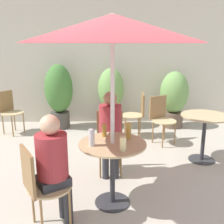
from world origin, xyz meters
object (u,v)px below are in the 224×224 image
(cafe_table_near, at_px, (112,158))
(bistro_chair_0, at_px, (110,136))
(bistro_chair_1, at_px, (39,182))
(potted_plant_0, at_px, (59,93))
(umbrella, at_px, (113,29))
(beer_glass_1, at_px, (92,138))
(beer_glass_3, at_px, (129,131))
(seated_person_1, at_px, (54,161))
(beer_glass_0, at_px, (104,130))
(potted_plant_2, at_px, (174,97))
(bistro_chair_4, at_px, (9,108))
(bistro_chair_2, at_px, (161,115))
(cafe_table_far, at_px, (205,127))
(potted_plant_1, at_px, (111,95))
(bistro_chair_3, at_px, (137,111))
(seated_person_0, at_px, (110,127))
(beer_glass_2, at_px, (123,144))

(cafe_table_near, relative_size, bistro_chair_0, 0.86)
(bistro_chair_0, xyz_separation_m, bistro_chair_1, (-0.69, -1.27, 0.00))
(potted_plant_0, bearing_deg, umbrella, -68.78)
(beer_glass_1, height_order, beer_glass_3, beer_glass_3)
(potted_plant_0, bearing_deg, seated_person_1, -80.61)
(beer_glass_0, distance_m, potted_plant_2, 3.07)
(beer_glass_0, relative_size, beer_glass_1, 0.81)
(cafe_table_near, relative_size, bistro_chair_4, 0.86)
(beer_glass_0, bearing_deg, bistro_chair_0, 83.48)
(bistro_chair_2, height_order, beer_glass_3, beer_glass_3)
(cafe_table_far, relative_size, potted_plant_1, 0.57)
(potted_plant_1, bearing_deg, bistro_chair_2, -46.90)
(cafe_table_near, relative_size, potted_plant_2, 0.61)
(bistro_chair_0, bearing_deg, cafe_table_near, -90.00)
(bistro_chair_3, relative_size, potted_plant_1, 0.67)
(seated_person_1, height_order, beer_glass_3, seated_person_1)
(cafe_table_far, relative_size, bistro_chair_3, 0.85)
(cafe_table_far, relative_size, umbrella, 0.36)
(seated_person_1, relative_size, umbrella, 0.56)
(beer_glass_3, bearing_deg, bistro_chair_3, 80.95)
(beer_glass_0, height_order, potted_plant_2, potted_plant_2)
(cafe_table_far, height_order, seated_person_1, seated_person_1)
(beer_glass_1, xyz_separation_m, beer_glass_3, (0.41, 0.22, 0.00))
(beer_glass_0, xyz_separation_m, potted_plant_1, (0.10, 2.71, -0.10))
(potted_plant_1, relative_size, potted_plant_2, 1.05)
(potted_plant_0, bearing_deg, potted_plant_2, 0.62)
(beer_glass_3, bearing_deg, potted_plant_1, 93.69)
(seated_person_0, height_order, potted_plant_0, potted_plant_0)
(bistro_chair_4, xyz_separation_m, umbrella, (2.09, -2.53, 1.43))
(cafe_table_near, height_order, umbrella, umbrella)
(bistro_chair_2, xyz_separation_m, bistro_chair_3, (-0.40, 0.32, 0.00))
(bistro_chair_3, distance_m, potted_plant_2, 1.09)
(cafe_table_far, height_order, beer_glass_2, beer_glass_2)
(seated_person_1, distance_m, umbrella, 1.43)
(cafe_table_near, bearing_deg, beer_glass_3, 37.42)
(umbrella, bearing_deg, seated_person_0, 91.68)
(bistro_chair_3, distance_m, beer_glass_0, 2.16)
(bistro_chair_2, distance_m, beer_glass_1, 2.34)
(seated_person_0, bearing_deg, cafe_table_far, 15.66)
(bistro_chair_3, bearing_deg, beer_glass_0, -15.51)
(seated_person_0, bearing_deg, umbrella, -90.00)
(potted_plant_1, bearing_deg, cafe_table_near, -90.17)
(bistro_chair_0, height_order, beer_glass_2, beer_glass_2)
(cafe_table_near, bearing_deg, beer_glass_0, 113.67)
(seated_person_1, distance_m, beer_glass_2, 0.71)
(cafe_table_near, bearing_deg, seated_person_0, 91.68)
(seated_person_0, distance_m, potted_plant_1, 2.24)
(bistro_chair_3, bearing_deg, beer_glass_1, -16.41)
(potted_plant_1, distance_m, potted_plant_2, 1.39)
(seated_person_0, relative_size, beer_glass_0, 7.94)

